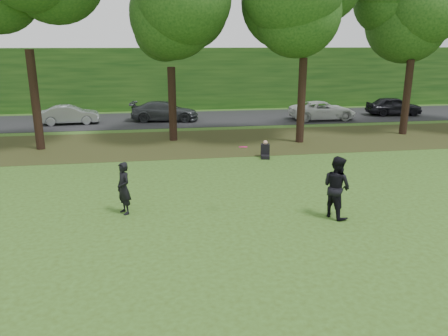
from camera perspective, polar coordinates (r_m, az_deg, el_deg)
name	(u,v)px	position (r m, az deg, el deg)	size (l,w,h in m)	color
ground	(304,241)	(12.70, 10.35, -9.30)	(120.00, 120.00, 0.00)	#344C17
leaf_litter	(228,142)	(24.71, 0.46, 3.46)	(60.00, 7.00, 0.01)	#3D2A15
street	(210,118)	(32.48, -1.89, 6.49)	(70.00, 7.00, 0.02)	black
far_hedge	(201,78)	(38.11, -3.09, 11.66)	(70.00, 3.00, 5.00)	#153F12
player_left	(124,188)	(14.46, -12.97, -2.60)	(0.63, 0.41, 1.72)	black
player_right	(337,187)	(14.24, 14.49, -2.41)	(0.97, 0.76, 2.00)	black
parked_cars	(196,111)	(31.28, -3.62, 7.38)	(38.07, 3.61, 1.41)	black
frisbee	(243,147)	(13.54, 2.51, 2.75)	(0.36, 0.35, 0.14)	#FA157B
seated_person	(265,151)	(21.35, 5.40, 2.22)	(0.55, 0.80, 0.83)	black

